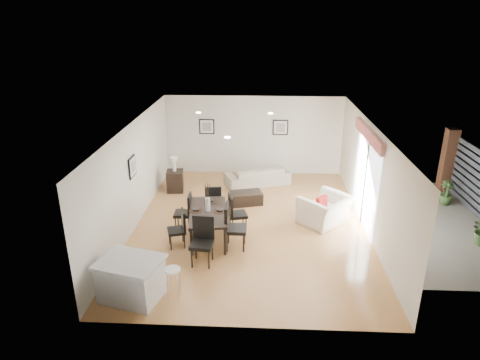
{
  "coord_description": "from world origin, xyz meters",
  "views": [
    {
      "loc": [
        0.24,
        -10.16,
        5.24
      ],
      "look_at": [
        -0.29,
        0.4,
        1.11
      ],
      "focal_mm": 32.0,
      "sensor_mm": 36.0,
      "label": 1
    }
  ],
  "objects_px": {
    "dining_chair_efar": "(235,211)",
    "coffee_table": "(246,198)",
    "sofa": "(258,176)",
    "dining_chair_wnear": "(180,227)",
    "dining_chair_enear": "(232,224)",
    "dining_chair_foot": "(213,200)",
    "bar_stool": "(173,273)",
    "kitchen_island": "(131,279)",
    "side_table": "(175,181)",
    "dining_chair_wfar": "(186,210)",
    "dining_chair_head": "(203,238)",
    "armchair": "(325,210)",
    "dining_table": "(208,214)"
  },
  "relations": [
    {
      "from": "dining_chair_wnear",
      "to": "bar_stool",
      "type": "distance_m",
      "value": 2.06
    },
    {
      "from": "dining_chair_head",
      "to": "dining_chair_foot",
      "type": "relative_size",
      "value": 1.12
    },
    {
      "from": "dining_chair_foot",
      "to": "armchair",
      "type": "bearing_deg",
      "value": 170.27
    },
    {
      "from": "sofa",
      "to": "dining_chair_enear",
      "type": "bearing_deg",
      "value": 59.2
    },
    {
      "from": "dining_chair_head",
      "to": "side_table",
      "type": "distance_m",
      "value": 4.3
    },
    {
      "from": "dining_table",
      "to": "bar_stool",
      "type": "distance_m",
      "value": 2.5
    },
    {
      "from": "coffee_table",
      "to": "bar_stool",
      "type": "xyz_separation_m",
      "value": [
        -1.25,
        -4.58,
        0.4
      ]
    },
    {
      "from": "dining_chair_wnear",
      "to": "dining_chair_head",
      "type": "height_order",
      "value": "dining_chair_head"
    },
    {
      "from": "dining_table",
      "to": "coffee_table",
      "type": "bearing_deg",
      "value": 61.11
    },
    {
      "from": "sofa",
      "to": "dining_table",
      "type": "xyz_separation_m",
      "value": [
        -1.18,
        -3.63,
        0.36
      ]
    },
    {
      "from": "armchair",
      "to": "dining_table",
      "type": "xyz_separation_m",
      "value": [
        -2.98,
        -0.95,
        0.28
      ]
    },
    {
      "from": "dining_chair_enear",
      "to": "side_table",
      "type": "distance_m",
      "value": 3.97
    },
    {
      "from": "sofa",
      "to": "dining_chair_efar",
      "type": "height_order",
      "value": "dining_chair_efar"
    },
    {
      "from": "coffee_table",
      "to": "dining_chair_efar",
      "type": "bearing_deg",
      "value": -113.08
    },
    {
      "from": "sofa",
      "to": "kitchen_island",
      "type": "distance_m",
      "value": 6.55
    },
    {
      "from": "dining_chair_enear",
      "to": "dining_chair_efar",
      "type": "bearing_deg",
      "value": -0.17
    },
    {
      "from": "kitchen_island",
      "to": "coffee_table",
      "type": "bearing_deg",
      "value": 80.64
    },
    {
      "from": "dining_chair_foot",
      "to": "dining_chair_wfar",
      "type": "bearing_deg",
      "value": 38.94
    },
    {
      "from": "sofa",
      "to": "dining_chair_foot",
      "type": "bearing_deg",
      "value": 42.31
    },
    {
      "from": "dining_chair_head",
      "to": "kitchen_island",
      "type": "distance_m",
      "value": 1.85
    },
    {
      "from": "dining_chair_wnear",
      "to": "dining_chair_enear",
      "type": "relative_size",
      "value": 0.83
    },
    {
      "from": "dining_chair_head",
      "to": "dining_chair_foot",
      "type": "height_order",
      "value": "dining_chair_head"
    },
    {
      "from": "dining_table",
      "to": "side_table",
      "type": "distance_m",
      "value": 3.3
    },
    {
      "from": "dining_chair_foot",
      "to": "bar_stool",
      "type": "height_order",
      "value": "dining_chair_foot"
    },
    {
      "from": "dining_chair_wfar",
      "to": "kitchen_island",
      "type": "relative_size",
      "value": 0.7
    },
    {
      "from": "dining_chair_wfar",
      "to": "dining_chair_head",
      "type": "bearing_deg",
      "value": 21.51
    },
    {
      "from": "coffee_table",
      "to": "side_table",
      "type": "xyz_separation_m",
      "value": [
        -2.26,
        0.86,
        0.16
      ]
    },
    {
      "from": "armchair",
      "to": "dining_table",
      "type": "relative_size",
      "value": 0.64
    },
    {
      "from": "sofa",
      "to": "kitchen_island",
      "type": "height_order",
      "value": "kitchen_island"
    },
    {
      "from": "dining_chair_foot",
      "to": "bar_stool",
      "type": "relative_size",
      "value": 1.43
    },
    {
      "from": "dining_chair_wfar",
      "to": "dining_chair_head",
      "type": "relative_size",
      "value": 0.89
    },
    {
      "from": "dining_chair_foot",
      "to": "side_table",
      "type": "height_order",
      "value": "dining_chair_foot"
    },
    {
      "from": "dining_table",
      "to": "dining_chair_foot",
      "type": "height_order",
      "value": "dining_chair_foot"
    },
    {
      "from": "dining_chair_foot",
      "to": "coffee_table",
      "type": "distance_m",
      "value": 1.37
    },
    {
      "from": "sofa",
      "to": "dining_chair_foot",
      "type": "distance_m",
      "value": 2.8
    },
    {
      "from": "dining_chair_wnear",
      "to": "dining_chair_efar",
      "type": "distance_m",
      "value": 1.52
    },
    {
      "from": "kitchen_island",
      "to": "dining_chair_wnear",
      "type": "bearing_deg",
      "value": 89.21
    },
    {
      "from": "dining_chair_wnear",
      "to": "sofa",
      "type": "bearing_deg",
      "value": 138.31
    },
    {
      "from": "dining_chair_wfar",
      "to": "bar_stool",
      "type": "distance_m",
      "value": 2.92
    },
    {
      "from": "dining_table",
      "to": "dining_chair_efar",
      "type": "height_order",
      "value": "dining_chair_efar"
    },
    {
      "from": "dining_chair_enear",
      "to": "side_table",
      "type": "height_order",
      "value": "dining_chair_enear"
    },
    {
      "from": "dining_chair_efar",
      "to": "coffee_table",
      "type": "distance_m",
      "value": 1.75
    },
    {
      "from": "sofa",
      "to": "dining_chair_wnear",
      "type": "distance_m",
      "value": 4.44
    },
    {
      "from": "dining_chair_efar",
      "to": "bar_stool",
      "type": "distance_m",
      "value": 3.06
    },
    {
      "from": "sofa",
      "to": "dining_chair_efar",
      "type": "bearing_deg",
      "value": 57.36
    },
    {
      "from": "armchair",
      "to": "dining_chair_foot",
      "type": "bearing_deg",
      "value": -47.43
    },
    {
      "from": "bar_stool",
      "to": "kitchen_island",
      "type": "bearing_deg",
      "value": -180.0
    },
    {
      "from": "sofa",
      "to": "dining_chair_enear",
      "type": "distance_m",
      "value": 4.12
    },
    {
      "from": "side_table",
      "to": "coffee_table",
      "type": "bearing_deg",
      "value": -20.71
    },
    {
      "from": "dining_chair_enear",
      "to": "coffee_table",
      "type": "xyz_separation_m",
      "value": [
        0.25,
        2.56,
        -0.44
      ]
    }
  ]
}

